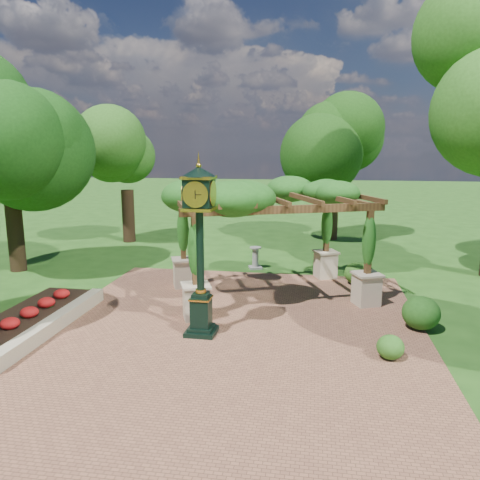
# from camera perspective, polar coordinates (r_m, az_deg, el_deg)

# --- Properties ---
(ground) EXTENTS (120.00, 120.00, 0.00)m
(ground) POSITION_cam_1_polar(r_m,az_deg,el_deg) (11.39, -2.08, -13.40)
(ground) COLOR #1E4714
(ground) RESTS_ON ground
(brick_plaza) EXTENTS (10.00, 12.00, 0.04)m
(brick_plaza) POSITION_cam_1_polar(r_m,az_deg,el_deg) (12.28, -1.15, -11.40)
(brick_plaza) COLOR brown
(brick_plaza) RESTS_ON ground
(border_wall) EXTENTS (0.35, 5.00, 0.40)m
(border_wall) POSITION_cam_1_polar(r_m,az_deg,el_deg) (13.36, -21.66, -9.49)
(border_wall) COLOR #C6B793
(border_wall) RESTS_ON ground
(flower_bed) EXTENTS (1.50, 5.00, 0.36)m
(flower_bed) POSITION_cam_1_polar(r_m,az_deg,el_deg) (13.83, -24.89, -9.12)
(flower_bed) COLOR red
(flower_bed) RESTS_ON ground
(pedestal_clock) EXTENTS (0.87, 0.87, 4.34)m
(pedestal_clock) POSITION_cam_1_polar(r_m,az_deg,el_deg) (11.58, -4.92, 0.52)
(pedestal_clock) COLOR black
(pedestal_clock) RESTS_ON brick_plaza
(pergola) EXTENTS (6.99, 5.74, 3.79)m
(pergola) POSITION_cam_1_polar(r_m,az_deg,el_deg) (14.66, 3.75, 4.82)
(pergola) COLOR #C3B091
(pergola) RESTS_ON brick_plaza
(sundial) EXTENTS (0.61, 0.61, 0.87)m
(sundial) POSITION_cam_1_polar(r_m,az_deg,el_deg) (18.57, 1.89, -2.35)
(sundial) COLOR #9A9A91
(sundial) RESTS_ON ground
(shrub_front) EXTENTS (0.81, 0.81, 0.55)m
(shrub_front) POSITION_cam_1_polar(r_m,az_deg,el_deg) (11.34, 17.86, -12.32)
(shrub_front) COLOR #275919
(shrub_front) RESTS_ON brick_plaza
(shrub_mid) EXTENTS (1.23, 1.23, 0.88)m
(shrub_mid) POSITION_cam_1_polar(r_m,az_deg,el_deg) (13.28, 21.21, -8.30)
(shrub_mid) COLOR #1F4C15
(shrub_mid) RESTS_ON brick_plaza
(shrub_back) EXTENTS (1.01, 1.01, 0.78)m
(shrub_back) POSITION_cam_1_polar(r_m,az_deg,el_deg) (16.84, 14.08, -3.95)
(shrub_back) COLOR #2F601C
(shrub_back) RESTS_ON brick_plaza
(tree_west_near) EXTENTS (4.17, 4.17, 7.20)m
(tree_west_near) POSITION_cam_1_polar(r_m,az_deg,el_deg) (19.77, -26.56, 10.67)
(tree_west_near) COLOR black
(tree_west_near) RESTS_ON ground
(tree_west_far) EXTENTS (3.35, 3.35, 6.81)m
(tree_west_far) POSITION_cam_1_polar(r_m,az_deg,el_deg) (24.18, -13.82, 10.71)
(tree_west_far) COLOR black
(tree_west_far) RESTS_ON ground
(tree_north) EXTENTS (3.81, 3.81, 7.24)m
(tree_north) POSITION_cam_1_polar(r_m,az_deg,el_deg) (24.65, 11.48, 11.54)
(tree_north) COLOR #372816
(tree_north) RESTS_ON ground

